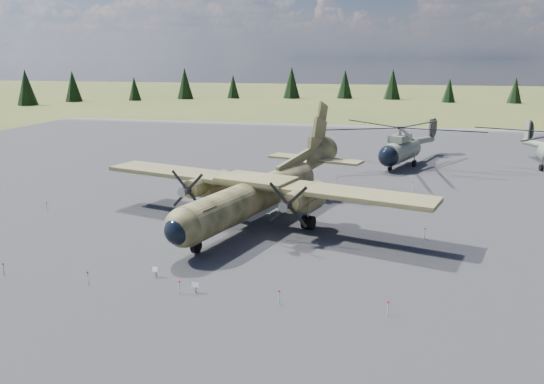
# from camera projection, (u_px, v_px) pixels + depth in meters

# --- Properties ---
(ground) EXTENTS (500.00, 500.00, 0.00)m
(ground) POSITION_uv_depth(u_px,v_px,m) (220.00, 224.00, 44.40)
(ground) COLOR brown
(ground) RESTS_ON ground
(apron) EXTENTS (120.00, 120.00, 0.04)m
(apron) POSITION_uv_depth(u_px,v_px,m) (252.00, 195.00, 53.84)
(apron) COLOR #5E5E63
(apron) RESTS_ON ground
(transport_plane) EXTENTS (29.48, 26.36, 9.81)m
(transport_plane) POSITION_uv_depth(u_px,v_px,m) (262.00, 188.00, 44.98)
(transport_plane) COLOR #414123
(transport_plane) RESTS_ON ground
(helicopter_near) EXTENTS (26.36, 26.36, 5.19)m
(helicopter_near) POSITION_uv_depth(u_px,v_px,m) (401.00, 138.00, 66.83)
(helicopter_near) COLOR gray
(helicopter_near) RESTS_ON ground
(info_placard_left) EXTENTS (0.46, 0.25, 0.68)m
(info_placard_left) POSITION_uv_depth(u_px,v_px,m) (155.00, 270.00, 33.49)
(info_placard_left) COLOR gray
(info_placard_left) RESTS_ON ground
(info_placard_right) EXTENTS (0.44, 0.20, 0.68)m
(info_placard_right) POSITION_uv_depth(u_px,v_px,m) (196.00, 286.00, 31.22)
(info_placard_right) COLOR gray
(info_placard_right) RESTS_ON ground
(barrier_fence) EXTENTS (33.12, 29.62, 0.85)m
(barrier_fence) POSITION_uv_depth(u_px,v_px,m) (215.00, 218.00, 44.30)
(barrier_fence) COLOR silver
(barrier_fence) RESTS_ON ground
(treeline) EXTENTS (298.04, 298.53, 10.97)m
(treeline) POSITION_uv_depth(u_px,v_px,m) (296.00, 174.00, 40.79)
(treeline) COLOR black
(treeline) RESTS_ON ground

